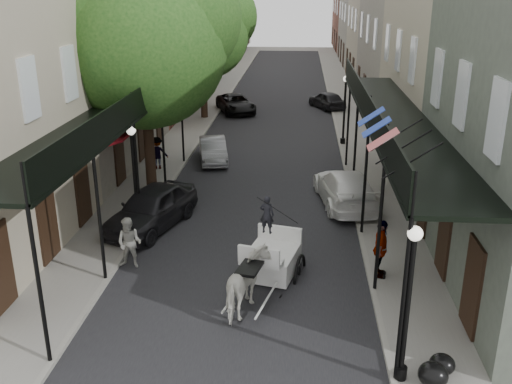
% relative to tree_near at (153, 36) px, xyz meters
% --- Properties ---
extents(ground, '(140.00, 140.00, 0.00)m').
position_rel_tree_near_xyz_m(ground, '(4.20, -10.18, -6.49)').
color(ground, gray).
rests_on(ground, ground).
extents(road, '(8.00, 90.00, 0.01)m').
position_rel_tree_near_xyz_m(road, '(4.20, 9.82, -6.48)').
color(road, black).
rests_on(road, ground).
extents(sidewalk_left, '(2.20, 90.00, 0.12)m').
position_rel_tree_near_xyz_m(sidewalk_left, '(-0.80, 9.82, -6.43)').
color(sidewalk_left, gray).
rests_on(sidewalk_left, ground).
extents(sidewalk_right, '(2.20, 90.00, 0.12)m').
position_rel_tree_near_xyz_m(sidewalk_right, '(9.20, 9.82, -6.43)').
color(sidewalk_right, gray).
rests_on(sidewalk_right, ground).
extents(building_row_left, '(5.00, 80.00, 10.50)m').
position_rel_tree_near_xyz_m(building_row_left, '(-4.40, 19.82, -1.24)').
color(building_row_left, '#A49A83').
rests_on(building_row_left, ground).
extents(building_row_right, '(5.00, 80.00, 10.50)m').
position_rel_tree_near_xyz_m(building_row_right, '(12.80, 19.82, -1.24)').
color(building_row_right, gray).
rests_on(building_row_right, ground).
extents(gallery_left, '(2.20, 18.05, 4.88)m').
position_rel_tree_near_xyz_m(gallery_left, '(-0.59, -3.20, -2.44)').
color(gallery_left, black).
rests_on(gallery_left, sidewalk_left).
extents(gallery_right, '(2.20, 18.05, 4.88)m').
position_rel_tree_near_xyz_m(gallery_right, '(8.99, -3.20, -2.44)').
color(gallery_right, black).
rests_on(gallery_right, sidewalk_right).
extents(tree_near, '(7.31, 6.80, 9.63)m').
position_rel_tree_near_xyz_m(tree_near, '(0.00, 0.00, 0.00)').
color(tree_near, '#382619').
rests_on(tree_near, sidewalk_left).
extents(tree_far, '(6.45, 6.00, 8.61)m').
position_rel_tree_near_xyz_m(tree_far, '(-0.05, 14.00, -0.65)').
color(tree_far, '#382619').
rests_on(tree_far, sidewalk_left).
extents(lamppost_right_near, '(0.32, 0.32, 3.71)m').
position_rel_tree_near_xyz_m(lamppost_right_near, '(8.30, -12.18, -4.44)').
color(lamppost_right_near, black).
rests_on(lamppost_right_near, sidewalk_right).
extents(lamppost_left, '(0.32, 0.32, 3.71)m').
position_rel_tree_near_xyz_m(lamppost_left, '(0.10, -4.18, -4.44)').
color(lamppost_left, black).
rests_on(lamppost_left, sidewalk_left).
extents(lamppost_right_far, '(0.32, 0.32, 3.71)m').
position_rel_tree_near_xyz_m(lamppost_right_far, '(8.30, 7.82, -4.44)').
color(lamppost_right_far, black).
rests_on(lamppost_right_far, sidewalk_right).
extents(horse, '(1.35, 2.14, 1.68)m').
position_rel_tree_near_xyz_m(horse, '(4.63, -9.49, -5.65)').
color(horse, silver).
rests_on(horse, ground).
extents(carriage, '(2.07, 2.73, 2.81)m').
position_rel_tree_near_xyz_m(carriage, '(5.25, -6.95, -5.40)').
color(carriage, black).
rests_on(carriage, ground).
extents(pedestrian_walking, '(0.87, 0.72, 1.65)m').
position_rel_tree_near_xyz_m(pedestrian_walking, '(0.70, -7.18, -5.66)').
color(pedestrian_walking, '#BABAAF').
rests_on(pedestrian_walking, ground).
extents(pedestrian_sidewalk_left, '(1.11, 0.80, 1.55)m').
position_rel_tree_near_xyz_m(pedestrian_sidewalk_left, '(-0.80, 2.56, -5.60)').
color(pedestrian_sidewalk_left, gray).
rests_on(pedestrian_sidewalk_left, sidewalk_left).
extents(pedestrian_sidewalk_right, '(0.64, 1.13, 1.82)m').
position_rel_tree_near_xyz_m(pedestrian_sidewalk_right, '(8.40, -7.41, -5.46)').
color(pedestrian_sidewalk_right, gray).
rests_on(pedestrian_sidewalk_right, sidewalk_right).
extents(car_left_near, '(3.06, 4.82, 1.53)m').
position_rel_tree_near_xyz_m(car_left_near, '(0.60, -4.06, -5.72)').
color(car_left_near, black).
rests_on(car_left_near, ground).
extents(car_left_mid, '(1.99, 3.78, 1.18)m').
position_rel_tree_near_xyz_m(car_left_mid, '(1.60, 4.33, -5.90)').
color(car_left_mid, gray).
rests_on(car_left_mid, ground).
extents(car_left_far, '(3.48, 4.90, 1.24)m').
position_rel_tree_near_xyz_m(car_left_far, '(1.45, 15.94, -5.87)').
color(car_left_far, black).
rests_on(car_left_far, ground).
extents(car_right_near, '(2.68, 5.11, 1.41)m').
position_rel_tree_near_xyz_m(car_right_near, '(7.80, -1.18, -5.78)').
color(car_right_near, white).
rests_on(car_right_near, ground).
extents(car_right_far, '(2.87, 3.96, 1.25)m').
position_rel_tree_near_xyz_m(car_right_far, '(7.80, 17.73, -5.86)').
color(car_right_far, black).
rests_on(car_right_far, ground).
extents(trash_bags, '(0.92, 1.07, 0.56)m').
position_rel_tree_near_xyz_m(trash_bags, '(9.07, -12.20, -6.11)').
color(trash_bags, black).
rests_on(trash_bags, sidewalk_right).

